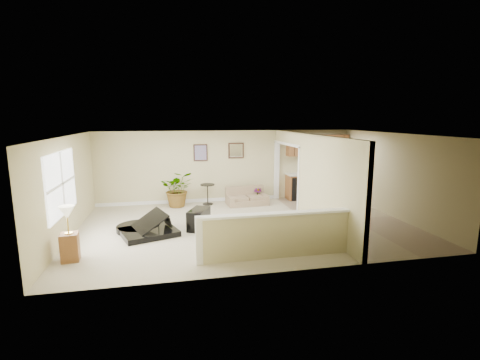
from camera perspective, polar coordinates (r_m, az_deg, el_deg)
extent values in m
plane|color=#B2A78A|center=(9.69, 1.03, -7.47)|extent=(9.00, 9.00, 0.00)
cube|color=#C2B784|center=(12.30, -2.04, 2.29)|extent=(9.00, 0.04, 2.50)
cube|color=#C2B784|center=(6.57, 6.87, -4.82)|extent=(9.00, 0.04, 2.50)
cube|color=#C2B784|center=(9.49, -26.51, -1.17)|extent=(0.04, 6.00, 2.50)
cube|color=#C2B784|center=(11.26, 23.99, 0.67)|extent=(0.04, 6.00, 2.50)
cube|color=silver|center=(9.25, 1.08, 7.45)|extent=(9.00, 6.00, 0.04)
cube|color=gray|center=(10.81, 17.64, -6.07)|extent=(2.70, 6.00, 0.01)
cube|color=#C2B784|center=(8.87, 14.23, -1.13)|extent=(0.12, 3.60, 2.50)
cube|color=#C2B784|center=(11.46, 7.95, 6.89)|extent=(0.12, 2.35, 0.40)
cube|color=#C2B784|center=(7.48, 6.12, -9.14)|extent=(3.30, 0.12, 0.95)
cube|color=white|center=(7.33, 6.19, -5.52)|extent=(3.40, 0.22, 0.05)
cube|color=white|center=(7.16, -6.75, -9.83)|extent=(0.14, 0.14, 1.00)
cube|color=white|center=(8.97, -27.32, -0.53)|extent=(0.05, 2.15, 1.45)
cube|color=#331C12|center=(12.09, -6.49, 4.48)|extent=(0.48, 0.03, 0.58)
cube|color=#8F5B7B|center=(12.07, -6.49, 4.47)|extent=(0.40, 0.01, 0.50)
cube|color=#331C12|center=(12.26, -0.65, 4.86)|extent=(0.55, 0.03, 0.55)
cube|color=silver|center=(12.24, -0.64, 4.85)|extent=(0.46, 0.01, 0.46)
cube|color=brown|center=(13.11, 12.58, -1.00)|extent=(2.30, 0.60, 0.90)
cube|color=beige|center=(13.03, 12.66, 1.02)|extent=(2.36, 0.65, 0.04)
cube|color=black|center=(12.80, 9.31, -1.25)|extent=(0.60, 0.60, 0.84)
cube|color=brown|center=(13.02, 12.62, 5.59)|extent=(2.30, 0.35, 0.75)
cube|color=black|center=(9.07, -14.90, -4.49)|extent=(1.61, 1.50, 0.27)
cylinder|color=black|center=(9.56, -15.56, -3.77)|extent=(1.12, 1.12, 0.27)
cube|color=white|center=(9.06, -9.95, -4.54)|extent=(0.49, 0.92, 0.02)
cube|color=black|center=(9.10, -15.51, -2.88)|extent=(1.32, 1.32, 0.61)
cube|color=black|center=(9.41, -6.77, -6.38)|extent=(0.71, 0.90, 0.54)
cube|color=#978160|center=(11.92, 1.15, -3.14)|extent=(1.40, 0.85, 0.38)
cube|color=#978160|center=(12.12, 0.85, -1.04)|extent=(1.37, 0.26, 0.40)
cube|color=#978160|center=(11.75, -1.69, -2.03)|extent=(0.21, 0.78, 0.15)
cube|color=#978160|center=(12.01, 3.94, -1.78)|extent=(0.21, 0.78, 0.15)
cylinder|color=black|center=(12.02, -5.31, -3.94)|extent=(0.35, 0.35, 0.03)
cylinder|color=black|center=(11.94, -5.34, -2.37)|extent=(0.04, 0.04, 0.68)
cylinder|color=black|center=(11.87, -5.36, -0.77)|extent=(0.49, 0.49, 0.03)
cylinder|color=black|center=(11.87, -10.06, -3.72)|extent=(0.34, 0.34, 0.24)
imported|color=#194E17|center=(11.76, -10.14, -1.44)|extent=(1.11, 0.97, 1.20)
cylinder|color=black|center=(12.21, 2.87, -3.29)|extent=(0.28, 0.28, 0.19)
imported|color=#194E17|center=(12.17, 2.88, -2.51)|extent=(0.30, 0.30, 0.53)
cube|color=brown|center=(8.14, -26.13, -9.86)|extent=(0.38, 0.38, 0.59)
cylinder|color=gold|center=(8.05, -26.30, -7.81)|extent=(0.16, 0.16, 0.02)
cylinder|color=gold|center=(7.99, -26.42, -6.46)|extent=(0.03, 0.03, 0.39)
cone|color=beige|center=(7.93, -26.56, -4.75)|extent=(0.32, 0.32, 0.26)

